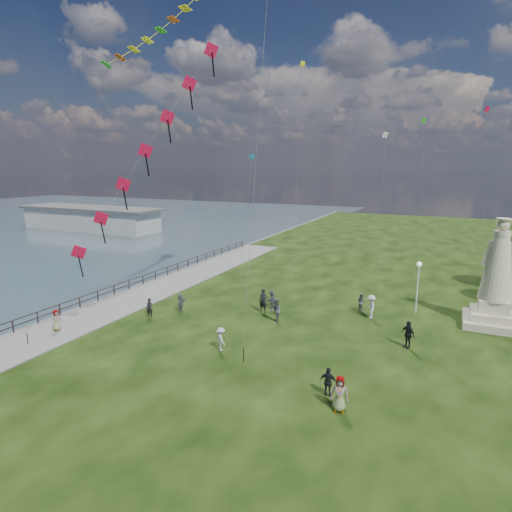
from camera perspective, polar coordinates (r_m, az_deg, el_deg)
The scene contains 18 objects.
waterfront at distance 40.14m, azimuth -18.20°, elevation -5.73°, with size 200.00×200.00×1.51m.
pier_pavilion at distance 88.28m, azimuth -21.19°, elevation 4.73°, with size 30.00×8.00×4.40m.
statue at distance 36.03m, azimuth 29.36°, elevation -3.54°, with size 3.97×3.97×8.07m.
lamppost at distance 36.45m, azimuth 20.83°, elevation -2.55°, with size 0.40×0.40×4.28m.
person_0 at distance 34.85m, azimuth -14.00°, elevation -6.73°, with size 0.56×0.37×1.53m, color black.
person_1 at distance 32.75m, azimuth 2.63°, elevation -7.29°, with size 0.90×0.56×1.86m, color #595960.
person_2 at distance 28.17m, azimuth -4.70°, elevation -10.97°, with size 0.99×0.51×1.53m, color silver.
person_3 at distance 23.29m, azimuth 9.62°, elevation -16.22°, with size 0.92×0.47×1.57m, color black.
person_4 at distance 22.10m, azimuth 11.07°, elevation -17.57°, with size 0.89×0.54×1.82m, color #595960.
person_5 at distance 35.67m, azimuth -9.98°, elevation -6.13°, with size 1.40×0.60×1.51m, color #595960.
person_6 at distance 34.91m, azimuth 0.97°, elevation -5.97°, with size 0.71×0.47×1.94m, color black.
person_7 at distance 36.25m, azimuth 13.84°, elevation -6.00°, with size 0.74×0.46×1.53m, color #595960.
person_8 at distance 34.74m, azimuth 15.07°, elevation -6.54°, with size 1.22×0.63×1.88m, color silver.
person_9 at distance 30.09m, azimuth 19.58°, elevation -9.80°, with size 1.08×0.55×1.84m, color black.
person_10 at distance 34.16m, azimuth -25.05°, elevation -7.90°, with size 0.75×0.46×1.54m, color #595960.
person_11 at distance 35.82m, azimuth 2.13°, elevation -5.78°, with size 1.50×0.65×1.61m, color #595960.
red_kite_train at distance 30.11m, azimuth -14.81°, elevation 12.71°, with size 9.66×9.35×19.79m.
small_kites at distance 43.07m, azimuth 17.05°, elevation 13.73°, with size 24.67×16.01×22.36m.
Camera 1 is at (11.43, -18.60, 11.72)m, focal length 30.00 mm.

